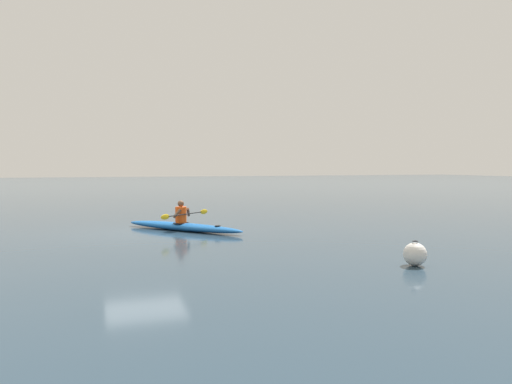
# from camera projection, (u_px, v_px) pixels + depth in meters

# --- Properties ---
(ground_plane) EXTENTS (160.00, 160.00, 0.00)m
(ground_plane) POSITION_uv_depth(u_px,v_px,m) (145.00, 233.00, 15.07)
(ground_plane) COLOR #283D4C
(kayak) EXTENTS (3.52, 4.03, 0.26)m
(kayak) POSITION_uv_depth(u_px,v_px,m) (183.00, 227.00, 15.68)
(kayak) COLOR #1959A5
(kayak) RESTS_ON ground
(kayaker) EXTENTS (1.84, 1.56, 0.74)m
(kayaker) POSITION_uv_depth(u_px,v_px,m) (181.00, 213.00, 15.68)
(kayaker) COLOR #E04C14
(kayaker) RESTS_ON kayak
(mooring_buoy_red_near) EXTENTS (0.50, 0.50, 0.54)m
(mooring_buoy_red_near) POSITION_uv_depth(u_px,v_px,m) (415.00, 254.00, 10.15)
(mooring_buoy_red_near) COLOR silver
(mooring_buoy_red_near) RESTS_ON ground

